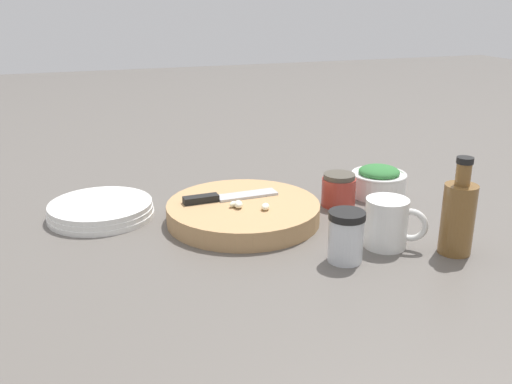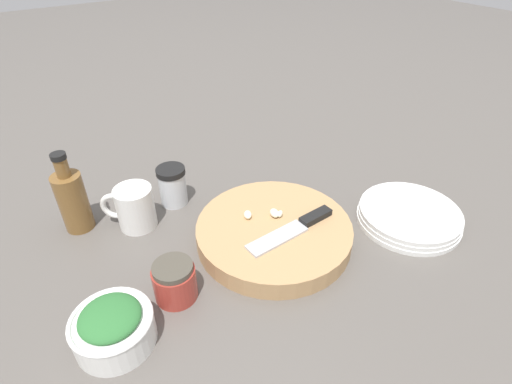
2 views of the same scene
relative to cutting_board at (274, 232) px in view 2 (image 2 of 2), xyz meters
name	(u,v)px [view 2 (image 2 of 2)]	position (x,y,z in m)	size (l,w,h in m)	color
ground_plane	(233,217)	(-0.03, 0.10, -0.02)	(5.00, 5.00, 0.00)	#56514C
cutting_board	(274,232)	(0.00, 0.00, 0.00)	(0.29, 0.29, 0.04)	tan
chef_knife	(296,227)	(0.03, -0.03, 0.02)	(0.19, 0.04, 0.01)	black
garlic_cloves	(266,214)	(0.00, 0.03, 0.02)	(0.07, 0.06, 0.01)	silver
herb_bowl	(113,327)	(-0.32, -0.05, 0.01)	(0.12, 0.12, 0.07)	silver
spice_jar	(173,186)	(-0.11, 0.22, 0.03)	(0.06, 0.06, 0.09)	silver
coffee_mug	(134,207)	(-0.20, 0.19, 0.03)	(0.10, 0.08, 0.09)	silver
plate_stack	(409,216)	(0.26, -0.11, 0.00)	(0.21, 0.21, 0.03)	silver
honey_jar	(175,281)	(-0.21, -0.02, 0.01)	(0.07, 0.07, 0.07)	#9E3328
oil_bottle	(73,200)	(-0.30, 0.25, 0.05)	(0.05, 0.05, 0.17)	brown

